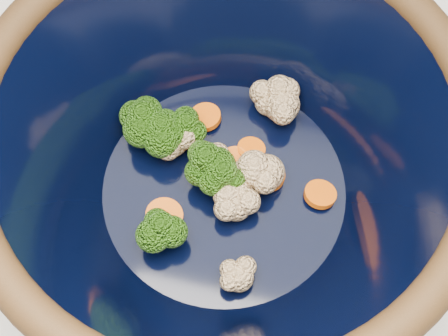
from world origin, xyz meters
The scene contains 3 objects.
counter centered at (0.00, 0.00, 0.45)m, with size 1.20×1.20×0.90m, color white.
mixing_bowl centered at (-0.07, 0.03, 1.00)m, with size 0.46×0.46×0.18m.
vegetable_pile centered at (-0.09, 0.04, 0.96)m, with size 0.21×0.20×0.05m.
Camera 1 is at (-0.01, -0.19, 1.46)m, focal length 50.00 mm.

